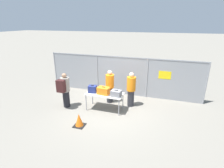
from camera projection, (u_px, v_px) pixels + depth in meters
ground_plane at (108, 111)px, 7.88m from camera, size 120.00×120.00×0.00m
fence_section at (122, 75)px, 9.42m from camera, size 8.39×0.07×2.10m
inspection_table at (105, 95)px, 7.82m from camera, size 1.65×0.80×0.78m
suitcase_navy at (93, 89)px, 7.89m from camera, size 0.40×0.35×0.34m
suitcase_orange at (104, 91)px, 7.70m from camera, size 0.55×0.41×0.34m
suitcase_grey at (116, 93)px, 7.51m from camera, size 0.46×0.38×0.28m
traveler_hooded at (65, 89)px, 7.98m from camera, size 0.41×0.63×1.65m
security_worker_near at (110, 86)px, 8.51m from camera, size 0.41×0.41×1.64m
security_worker_far at (131, 89)px, 8.13m from camera, size 0.41×0.41×1.66m
utility_trailer at (166, 82)px, 10.39m from camera, size 3.71×2.16×0.70m
traffic_cone at (79, 120)px, 6.71m from camera, size 0.41×0.41×0.52m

